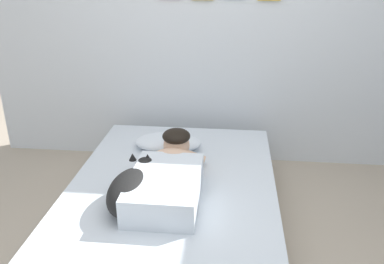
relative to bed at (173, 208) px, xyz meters
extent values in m
cube|color=silver|center=(0.23, 1.22, 1.07)|extent=(4.15, 0.10, 2.50)
cube|color=gray|center=(0.00, 0.00, -0.12)|extent=(1.41, 2.03, 0.14)
cube|color=silver|center=(0.00, 0.00, 0.07)|extent=(1.37, 1.97, 0.24)
ellipsoid|color=silver|center=(-0.12, 0.53, 0.25)|extent=(0.52, 0.32, 0.11)
cube|color=silver|center=(-0.01, -0.21, 0.28)|extent=(0.42, 0.64, 0.18)
ellipsoid|color=#D8AD8E|center=(-0.01, 0.13, 0.30)|extent=(0.32, 0.20, 0.16)
sphere|color=#D8AD8E|center=(-0.01, 0.29, 0.34)|extent=(0.19, 0.19, 0.19)
ellipsoid|color=black|center=(-0.01, 0.29, 0.41)|extent=(0.20, 0.20, 0.10)
cylinder|color=#D8AD8E|center=(-0.11, 0.27, 0.27)|extent=(0.23, 0.07, 0.14)
cylinder|color=#D8AD8E|center=(0.09, 0.27, 0.27)|extent=(0.23, 0.07, 0.14)
ellipsoid|color=black|center=(-0.21, -0.29, 0.29)|extent=(0.26, 0.48, 0.20)
sphere|color=black|center=(-0.17, -0.03, 0.31)|extent=(0.15, 0.15, 0.15)
cone|color=black|center=(-0.26, -0.01, 0.38)|extent=(0.05, 0.05, 0.05)
cone|color=black|center=(-0.16, -0.01, 0.38)|extent=(0.05, 0.05, 0.05)
cylinder|color=teal|center=(0.09, 0.31, 0.23)|extent=(0.09, 0.09, 0.07)
torus|color=teal|center=(0.14, 0.31, 0.23)|extent=(0.05, 0.01, 0.05)
cube|color=black|center=(-0.05, -0.07, 0.19)|extent=(0.07, 0.14, 0.01)
camera|label=1|loc=(0.37, -2.29, 1.55)|focal=37.44mm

